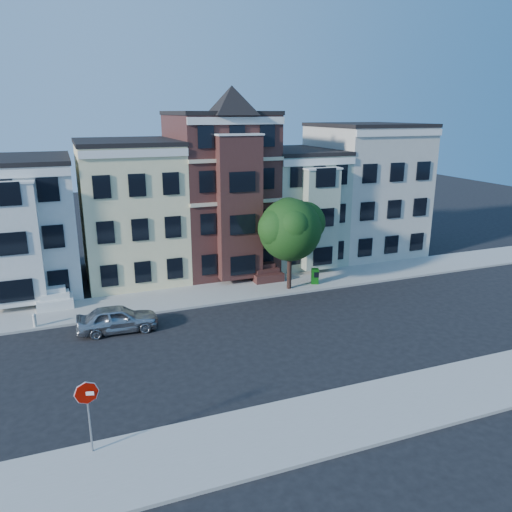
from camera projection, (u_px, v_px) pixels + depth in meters
name	position (u px, v px, depth m)	size (l,w,h in m)	color
ground	(296.00, 335.00, 28.38)	(120.00, 120.00, 0.00)	black
far_sidewalk	(248.00, 289.00, 35.52)	(60.00, 4.00, 0.15)	#9E9B93
near_sidewalk	(378.00, 409.00, 21.19)	(60.00, 4.00, 0.15)	#9E9B93
house_white	(15.00, 227.00, 34.92)	(8.00, 9.00, 9.00)	silver
house_yellow	(131.00, 212.00, 37.55)	(7.00, 9.00, 10.00)	#F4E6A7
house_brown	(219.00, 193.00, 39.70)	(7.00, 9.00, 12.00)	#42211D
house_green	(293.00, 206.00, 42.37)	(6.00, 9.00, 9.00)	#9EAC93
house_cream	(364.00, 190.00, 44.51)	(8.00, 9.00, 11.00)	beige
street_tree	(290.00, 234.00, 34.39)	(6.85, 6.85, 7.97)	#1F4417
parked_car	(117.00, 319.00, 28.70)	(1.83, 4.56, 1.55)	#A0A2A8
newspaper_box	(315.00, 276.00, 36.33)	(0.51, 0.45, 1.13)	#0D500E
fire_hydrant	(35.00, 321.00, 29.08)	(0.23, 0.23, 0.64)	beige
stop_sign	(89.00, 413.00, 18.02)	(0.89, 0.12, 3.25)	#BC0A00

